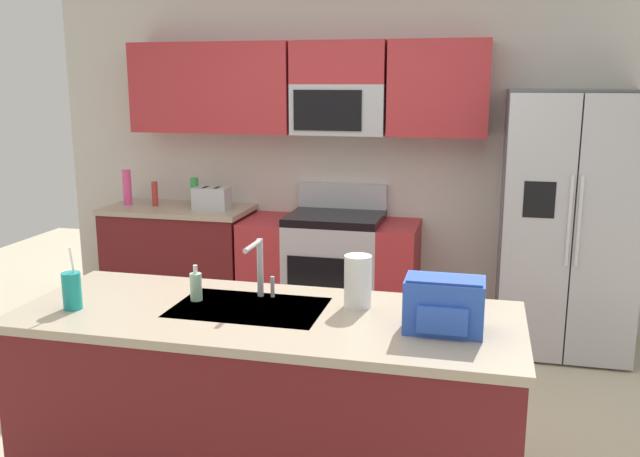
# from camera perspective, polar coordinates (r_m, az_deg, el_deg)

# --- Properties ---
(ground_plane) EXTENTS (9.00, 9.00, 0.00)m
(ground_plane) POSITION_cam_1_polar(r_m,az_deg,el_deg) (3.84, -2.33, -17.41)
(ground_plane) COLOR beige
(ground_plane) RESTS_ON ground
(kitchen_wall_unit) EXTENTS (5.20, 0.43, 2.60)m
(kitchen_wall_unit) POSITION_cam_1_polar(r_m,az_deg,el_deg) (5.41, 2.17, 7.73)
(kitchen_wall_unit) COLOR beige
(kitchen_wall_unit) RESTS_ON ground
(back_counter) EXTENTS (1.18, 0.63, 0.90)m
(back_counter) POSITION_cam_1_polar(r_m,az_deg,el_deg) (5.74, -11.66, -2.61)
(back_counter) COLOR maroon
(back_counter) RESTS_ON ground
(range_oven) EXTENTS (1.36, 0.61, 1.10)m
(range_oven) POSITION_cam_1_polar(r_m,az_deg,el_deg) (5.34, 0.88, -3.58)
(range_oven) COLOR #B7BABF
(range_oven) RESTS_ON ground
(refrigerator) EXTENTS (0.90, 0.76, 1.85)m
(refrigerator) POSITION_cam_1_polar(r_m,az_deg,el_deg) (5.07, 20.05, 0.41)
(refrigerator) COLOR #4C4F54
(refrigerator) RESTS_ON ground
(island_counter) EXTENTS (2.24, 0.85, 0.90)m
(island_counter) POSITION_cam_1_polar(r_m,az_deg,el_deg) (3.21, -4.41, -14.60)
(island_counter) COLOR maroon
(island_counter) RESTS_ON ground
(toaster) EXTENTS (0.28, 0.16, 0.18)m
(toaster) POSITION_cam_1_polar(r_m,az_deg,el_deg) (5.46, -9.11, 2.51)
(toaster) COLOR #B7BABF
(toaster) RESTS_ON back_counter
(pepper_mill) EXTENTS (0.05, 0.05, 0.20)m
(pepper_mill) POSITION_cam_1_polar(r_m,az_deg,el_deg) (5.72, -13.72, 2.85)
(pepper_mill) COLOR #B2332D
(pepper_mill) RESTS_ON back_counter
(bottle_pink) EXTENTS (0.07, 0.07, 0.29)m
(bottle_pink) POSITION_cam_1_polar(r_m,az_deg,el_deg) (5.82, -15.92, 3.35)
(bottle_pink) COLOR #EA4C93
(bottle_pink) RESTS_ON back_counter
(bottle_green) EXTENTS (0.07, 0.07, 0.24)m
(bottle_green) POSITION_cam_1_polar(r_m,az_deg,el_deg) (5.61, -10.50, 3.02)
(bottle_green) COLOR green
(bottle_green) RESTS_ON back_counter
(sink_faucet) EXTENTS (0.08, 0.21, 0.28)m
(sink_faucet) POSITION_cam_1_polar(r_m,az_deg,el_deg) (3.19, -5.13, -2.96)
(sink_faucet) COLOR #B7BABF
(sink_faucet) RESTS_ON island_counter
(drink_cup_teal) EXTENTS (0.08, 0.08, 0.29)m
(drink_cup_teal) POSITION_cam_1_polar(r_m,az_deg,el_deg) (3.24, -20.15, -4.92)
(drink_cup_teal) COLOR teal
(drink_cup_teal) RESTS_ON island_counter
(soap_dispenser) EXTENTS (0.06, 0.06, 0.17)m
(soap_dispenser) POSITION_cam_1_polar(r_m,az_deg,el_deg) (3.22, -10.40, -4.80)
(soap_dispenser) COLOR #A5D8B2
(soap_dispenser) RESTS_ON island_counter
(paper_towel_roll) EXTENTS (0.12, 0.12, 0.24)m
(paper_towel_roll) POSITION_cam_1_polar(r_m,az_deg,el_deg) (3.07, 3.20, -4.46)
(paper_towel_roll) COLOR white
(paper_towel_roll) RESTS_ON island_counter
(backpack) EXTENTS (0.32, 0.22, 0.23)m
(backpack) POSITION_cam_1_polar(r_m,az_deg,el_deg) (2.82, 10.40, -6.25)
(backpack) COLOR blue
(backpack) RESTS_ON island_counter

